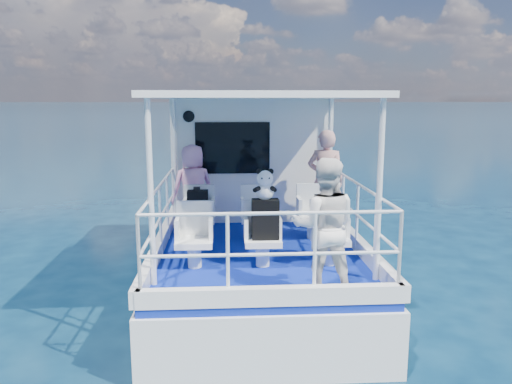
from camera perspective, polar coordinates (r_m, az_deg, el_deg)
ground at (r=8.06m, az=0.14°, el=-11.95°), size 2000.00×2000.00×0.00m
hull at (r=9.00m, az=-0.27°, el=-9.53°), size 3.00×7.00×1.60m
deck at (r=8.74m, az=-0.28°, el=-4.28°), size 2.90×6.90×0.10m
cabin at (r=9.81m, az=-0.72°, el=4.16°), size 2.85×2.00×2.20m
canopy at (r=7.26m, az=0.26°, el=10.98°), size 3.00×3.20×0.08m
canopy_posts at (r=7.29m, az=0.28°, el=1.99°), size 2.77×2.97×2.20m
railings at (r=7.08m, az=0.45°, el=-3.21°), size 2.84×3.59×1.00m
seat_port_fwd at (r=7.91m, az=-6.49°, el=-4.15°), size 0.48×0.46×0.38m
seat_center_fwd at (r=7.91m, az=0.05°, el=-4.07°), size 0.48×0.46×0.38m
seat_stbd_fwd at (r=8.01m, az=6.50°, el=-3.94°), size 0.48×0.46×0.38m
seat_port_aft at (r=6.66m, az=-7.04°, el=-6.95°), size 0.48×0.46×0.38m
seat_center_aft at (r=6.66m, az=0.76°, el=-6.86°), size 0.48×0.46×0.38m
seat_stbd_aft at (r=6.79m, az=8.41°, el=-6.65°), size 0.48×0.46×0.38m
passenger_port_fwd at (r=8.38m, az=-7.21°, el=0.45°), size 0.65×0.56×1.46m
passenger_stbd_fwd at (r=8.49m, az=7.96°, el=1.37°), size 0.72×0.59×1.70m
passenger_stbd_aft at (r=5.66m, az=7.81°, el=-3.93°), size 0.84×0.70×1.55m
backpack_port at (r=7.79m, az=-6.67°, el=-1.35°), size 0.32×0.18×0.42m
backpack_center at (r=6.52m, az=1.07°, el=-3.12°), size 0.35×0.20×0.53m
compact_camera at (r=7.73m, az=-6.78°, el=0.37°), size 0.10×0.06×0.06m
panda at (r=6.42m, az=1.03°, el=0.89°), size 0.26×0.22×0.40m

